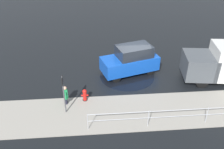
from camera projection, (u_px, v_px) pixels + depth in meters
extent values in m
plane|color=black|center=(134.00, 73.00, 17.83)|extent=(60.00, 60.00, 0.00)
cube|color=gray|center=(146.00, 111.00, 14.25)|extent=(24.00, 3.20, 0.04)
cube|color=blue|center=(129.00, 63.00, 17.45)|extent=(4.22, 2.75, 0.99)
cube|color=#1E232B|center=(134.00, 51.00, 17.09)|extent=(2.67, 2.10, 0.77)
cylinder|color=black|center=(116.00, 78.00, 16.74)|extent=(0.64, 0.38, 0.60)
cylinder|color=black|center=(109.00, 68.00, 17.88)|extent=(0.64, 0.38, 0.60)
cylinder|color=black|center=(150.00, 71.00, 17.54)|extent=(0.64, 0.38, 0.60)
cylinder|color=black|center=(141.00, 62.00, 18.68)|extent=(0.64, 0.38, 0.60)
cube|color=#474C51|center=(199.00, 65.00, 16.50)|extent=(2.27, 2.34, 1.50)
cylinder|color=black|center=(202.00, 82.00, 16.14)|extent=(0.83, 0.38, 0.80)
cylinder|color=black|center=(195.00, 68.00, 17.64)|extent=(0.83, 0.38, 0.80)
cylinder|color=red|center=(85.00, 96.00, 14.95)|extent=(0.22, 0.22, 0.62)
sphere|color=red|center=(85.00, 91.00, 14.76)|extent=(0.26, 0.26, 0.26)
cylinder|color=red|center=(87.00, 95.00, 14.93)|extent=(0.10, 0.09, 0.09)
cylinder|color=red|center=(82.00, 96.00, 14.90)|extent=(0.10, 0.09, 0.09)
cylinder|color=#2D2D2D|center=(85.00, 100.00, 15.10)|extent=(0.31, 0.31, 0.06)
cube|color=#1E8C4C|center=(65.00, 94.00, 14.49)|extent=(0.30, 0.40, 0.55)
sphere|color=tan|center=(65.00, 88.00, 14.29)|extent=(0.22, 0.22, 0.22)
cylinder|color=#1E1E2D|center=(66.00, 100.00, 14.82)|extent=(0.13, 0.13, 0.45)
cylinder|color=#1E1E2D|center=(66.00, 101.00, 14.68)|extent=(0.13, 0.13, 0.45)
cylinder|color=#1E8C4C|center=(65.00, 91.00, 14.69)|extent=(0.09, 0.09, 0.50)
cylinder|color=#1E8C4C|center=(66.00, 96.00, 14.29)|extent=(0.09, 0.09, 0.50)
cylinder|color=#B7BABF|center=(207.00, 115.00, 13.16)|extent=(0.04, 0.04, 1.05)
cylinder|color=#B7BABF|center=(148.00, 119.00, 12.94)|extent=(0.04, 0.04, 1.05)
cylinder|color=#B7BABF|center=(88.00, 122.00, 12.72)|extent=(0.04, 0.04, 1.05)
cylinder|color=#B7BABF|center=(179.00, 110.00, 12.81)|extent=(9.41, 0.04, 0.04)
cylinder|color=#B7BABF|center=(178.00, 116.00, 13.02)|extent=(9.41, 0.04, 0.04)
cylinder|color=#4C4C51|center=(64.00, 95.00, 13.54)|extent=(0.07, 0.07, 2.40)
cube|color=black|center=(62.00, 81.00, 13.05)|extent=(0.04, 0.44, 0.44)
cylinder|color=black|center=(127.00, 76.00, 17.53)|extent=(3.81, 3.81, 0.01)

